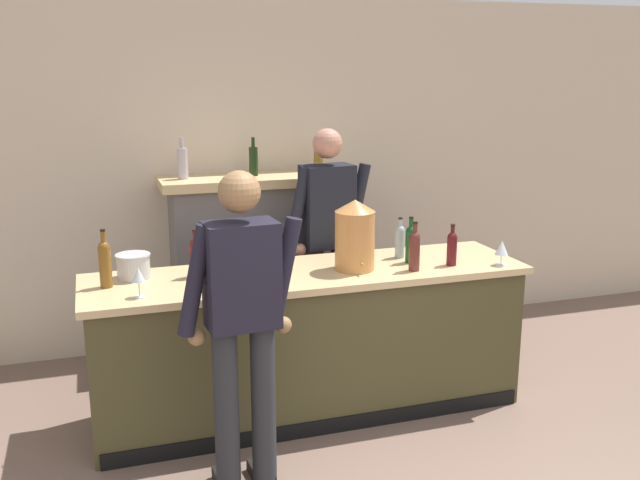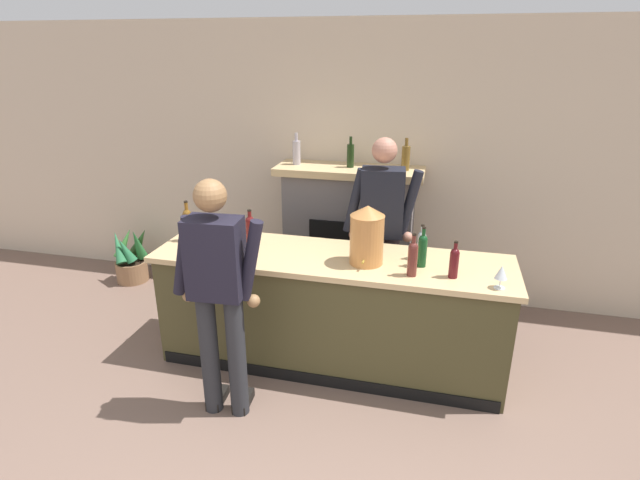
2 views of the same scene
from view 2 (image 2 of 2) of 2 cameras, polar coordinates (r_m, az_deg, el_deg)
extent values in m
cube|color=beige|center=(5.09, 7.50, 8.42)|extent=(12.00, 0.07, 2.75)
cube|color=#454023|center=(4.11, 1.19, -8.34)|extent=(2.73, 0.68, 0.92)
cube|color=#D5B47E|center=(3.89, 1.24, -2.18)|extent=(2.80, 0.75, 0.04)
cube|color=black|center=(4.04, 0.00, -15.74)|extent=(2.68, 0.01, 0.10)
cube|color=slate|center=(5.09, 3.28, 0.25)|extent=(1.26, 0.44, 1.33)
cube|color=black|center=(4.95, 2.72, -2.63)|extent=(0.70, 0.02, 0.85)
cube|color=#D5B47E|center=(4.87, 3.40, 7.91)|extent=(1.42, 0.52, 0.07)
cylinder|color=#B0A8B2|center=(4.96, -2.70, 9.94)|extent=(0.08, 0.08, 0.23)
cylinder|color=#B0A8B2|center=(4.93, -2.73, 11.69)|extent=(0.03, 0.03, 0.08)
cylinder|color=black|center=(4.83, 3.50, 9.58)|extent=(0.07, 0.07, 0.22)
cylinder|color=black|center=(4.81, 3.54, 11.29)|extent=(0.03, 0.03, 0.07)
cylinder|color=brown|center=(4.77, 9.76, 9.19)|extent=(0.08, 0.08, 0.23)
cylinder|color=brown|center=(4.74, 9.87, 10.97)|extent=(0.03, 0.03, 0.08)
cylinder|color=#926947|center=(6.05, -20.67, -3.31)|extent=(0.35, 0.35, 0.23)
cylinder|color=#332319|center=(6.01, -20.80, -2.38)|extent=(0.31, 0.31, 0.02)
cone|color=#296F34|center=(5.87, -20.11, -0.43)|extent=(0.15, 0.26, 0.39)
cone|color=#3B6E35|center=(5.98, -19.87, -0.06)|extent=(0.41, 0.31, 0.42)
cone|color=#3B7A34|center=(6.02, -21.44, -0.33)|extent=(0.25, 0.30, 0.36)
cone|color=#2C7446|center=(5.92, -22.06, -0.79)|extent=(0.29, 0.29, 0.37)
cone|color=#277143|center=(5.87, -21.32, -1.11)|extent=(0.25, 0.17, 0.31)
cylinder|color=#27282C|center=(3.61, -9.49, -13.03)|extent=(0.13, 0.13, 0.93)
cube|color=black|center=(3.92, -8.74, -17.72)|extent=(0.12, 0.25, 0.07)
cylinder|color=#27282C|center=(3.67, -12.50, -12.59)|extent=(0.13, 0.13, 0.93)
cube|color=black|center=(3.98, -11.60, -17.25)|extent=(0.12, 0.25, 0.07)
cube|color=black|center=(3.29, -11.89, -2.06)|extent=(0.37, 0.24, 0.54)
cylinder|color=black|center=(3.24, -7.96, -2.38)|extent=(0.20, 0.08, 0.57)
sphere|color=olive|center=(3.38, -7.60, -6.92)|extent=(0.09, 0.09, 0.09)
cylinder|color=black|center=(3.40, -15.36, -1.78)|extent=(0.20, 0.08, 0.57)
sphere|color=olive|center=(3.54, -14.76, -6.13)|extent=(0.09, 0.09, 0.09)
sphere|color=olive|center=(3.15, -12.46, 4.98)|extent=(0.21, 0.21, 0.21)
cylinder|color=#3C2F38|center=(4.55, 5.42, -5.04)|extent=(0.13, 0.13, 0.96)
cube|color=black|center=(4.70, 5.19, -10.28)|extent=(0.13, 0.25, 0.07)
cylinder|color=#3C2F38|center=(4.55, 7.95, -5.16)|extent=(0.13, 0.13, 0.96)
cube|color=black|center=(4.70, 7.67, -10.40)|extent=(0.13, 0.25, 0.07)
cube|color=black|center=(4.26, 7.12, 4.26)|extent=(0.38, 0.26, 0.59)
cylinder|color=black|center=(4.25, 4.01, 4.51)|extent=(0.20, 0.08, 0.57)
sphere|color=tan|center=(4.32, 3.89, 0.63)|extent=(0.09, 0.09, 0.09)
cylinder|color=black|center=(4.25, 10.23, 4.22)|extent=(0.20, 0.08, 0.57)
sphere|color=tan|center=(4.32, 9.99, 0.33)|extent=(0.09, 0.09, 0.09)
sphere|color=tan|center=(4.16, 7.39, 10.13)|extent=(0.21, 0.21, 0.21)
cylinder|color=#C27E42|center=(3.71, 5.36, 0.04)|extent=(0.25, 0.25, 0.38)
cone|color=#C27E42|center=(3.64, 5.48, 3.36)|extent=(0.26, 0.26, 0.08)
cylinder|color=#B29333|center=(3.62, 4.94, -2.51)|extent=(0.02, 0.04, 0.02)
cylinder|color=silver|center=(4.35, -12.01, 1.21)|extent=(0.20, 0.20, 0.14)
cylinder|color=silver|center=(4.33, -12.08, 2.16)|extent=(0.21, 0.21, 0.01)
cylinder|color=#591313|center=(4.12, -7.96, 0.84)|extent=(0.08, 0.08, 0.21)
sphere|color=#591313|center=(4.08, -8.03, 2.21)|extent=(0.07, 0.07, 0.07)
cylinder|color=#591313|center=(4.07, -8.06, 2.75)|extent=(0.03, 0.03, 0.08)
cylinder|color=black|center=(4.06, -8.09, 3.37)|extent=(0.03, 0.03, 0.01)
cylinder|color=#9BACB8|center=(3.88, 11.49, -0.82)|extent=(0.06, 0.06, 0.19)
sphere|color=#9BACB8|center=(3.84, 11.59, 0.50)|extent=(0.06, 0.06, 0.06)
cylinder|color=#9BACB8|center=(3.83, 11.63, 1.02)|extent=(0.03, 0.03, 0.07)
cylinder|color=black|center=(3.82, 11.68, 1.63)|extent=(0.03, 0.03, 0.01)
cylinder|color=#12431E|center=(3.75, 11.60, -1.45)|extent=(0.07, 0.07, 0.21)
sphere|color=#12431E|center=(3.71, 11.72, 0.08)|extent=(0.06, 0.06, 0.06)
cylinder|color=#12431E|center=(3.69, 11.77, 0.68)|extent=(0.03, 0.03, 0.08)
cylinder|color=black|center=(3.68, 11.82, 1.37)|extent=(0.03, 0.03, 0.01)
cylinder|color=#592520|center=(3.58, 10.51, -2.41)|extent=(0.07, 0.07, 0.22)
sphere|color=#592520|center=(3.54, 10.63, -0.78)|extent=(0.07, 0.07, 0.07)
cylinder|color=#592520|center=(3.52, 10.67, -0.13)|extent=(0.03, 0.03, 0.09)
cylinder|color=black|center=(3.51, 10.73, 0.61)|extent=(0.03, 0.03, 0.01)
cylinder|color=brown|center=(4.29, -14.83, 1.42)|extent=(0.07, 0.07, 0.24)
sphere|color=brown|center=(4.26, -14.98, 2.95)|extent=(0.07, 0.07, 0.07)
cylinder|color=brown|center=(4.24, -15.04, 3.56)|extent=(0.03, 0.03, 0.09)
cylinder|color=black|center=(4.23, -15.10, 4.25)|extent=(0.03, 0.03, 0.01)
cylinder|color=#4D1116|center=(3.62, 15.04, -2.78)|extent=(0.07, 0.07, 0.19)
sphere|color=#4D1116|center=(3.59, 15.18, -1.41)|extent=(0.06, 0.06, 0.06)
cylinder|color=#4D1116|center=(3.57, 15.24, -0.86)|extent=(0.03, 0.03, 0.07)
cylinder|color=black|center=(3.56, 15.30, -0.23)|extent=(0.03, 0.03, 0.01)
cylinder|color=silver|center=(3.59, 19.80, -5.16)|extent=(0.07, 0.07, 0.01)
cylinder|color=silver|center=(3.58, 19.87, -4.64)|extent=(0.01, 0.01, 0.07)
cone|color=silver|center=(3.54, 20.03, -3.47)|extent=(0.09, 0.09, 0.09)
cylinder|color=silver|center=(4.05, -14.23, -1.52)|extent=(0.07, 0.07, 0.01)
cylinder|color=silver|center=(4.03, -14.28, -0.91)|extent=(0.01, 0.01, 0.09)
cone|color=silver|center=(4.00, -14.39, 0.21)|extent=(0.07, 0.07, 0.08)
camera|label=1|loc=(2.17, -90.87, -7.60)|focal=40.00mm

